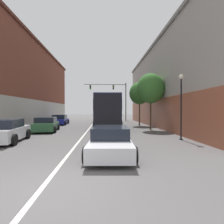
% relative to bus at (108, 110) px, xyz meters
% --- Properties ---
extents(ground_plane, '(160.00, 160.00, 0.00)m').
position_rel_bus_xyz_m(ground_plane, '(-2.02, -15.19, -1.95)').
color(ground_plane, '#565454').
extents(lane_center_line, '(0.14, 44.04, 0.01)m').
position_rel_bus_xyz_m(lane_center_line, '(-2.02, 0.83, -1.94)').
color(lane_center_line, silver).
rests_on(lane_center_line, ground_plane).
extents(building_left_brick, '(9.06, 28.44, 10.53)m').
position_rel_bus_xyz_m(building_left_brick, '(-12.84, 2.84, 3.43)').
color(building_left_brick, brown).
rests_on(building_left_brick, ground_plane).
extents(building_right_storefront, '(9.29, 28.59, 9.87)m').
position_rel_bus_xyz_m(building_right_storefront, '(9.91, 1.61, 3.10)').
color(building_right_storefront, '#9E998E').
rests_on(building_right_storefront, ground_plane).
extents(bus, '(2.95, 10.21, 3.48)m').
position_rel_bus_xyz_m(bus, '(0.00, 0.00, 0.00)').
color(bus, navy).
rests_on(bus, ground_plane).
extents(hatchback_foreground, '(2.16, 4.27, 1.22)m').
position_rel_bus_xyz_m(hatchback_foreground, '(-0.15, -11.87, -1.36)').
color(hatchback_foreground, silver).
rests_on(hatchback_foreground, ground_plane).
extents(parked_car_left_near, '(2.40, 4.20, 1.42)m').
position_rel_bus_xyz_m(parked_car_left_near, '(-6.49, -8.63, -1.27)').
color(parked_car_left_near, silver).
rests_on(parked_car_left_near, ground_plane).
extents(parked_car_left_mid, '(2.29, 4.60, 1.36)m').
position_rel_bus_xyz_m(parked_car_left_mid, '(-6.50, 4.76, -1.30)').
color(parked_car_left_mid, navy).
rests_on(parked_car_left_mid, ground_plane).
extents(parked_car_left_far, '(2.47, 4.22, 1.34)m').
position_rel_bus_xyz_m(parked_car_left_far, '(-5.79, -3.18, -1.31)').
color(parked_car_left_far, '#285633').
rests_on(parked_car_left_far, ground_plane).
extents(traffic_signal_gantry, '(7.87, 0.36, 7.08)m').
position_rel_bus_xyz_m(traffic_signal_gantry, '(1.47, 12.84, 3.14)').
color(traffic_signal_gantry, '#514C47').
rests_on(traffic_signal_gantry, ground_plane).
extents(street_lamp, '(0.32, 0.32, 4.36)m').
position_rel_bus_xyz_m(street_lamp, '(4.71, -8.26, 0.60)').
color(street_lamp, black).
rests_on(street_lamp, ground_plane).
extents(street_tree_near, '(2.73, 2.45, 5.67)m').
position_rel_bus_xyz_m(street_tree_near, '(4.24, -2.42, 2.21)').
color(street_tree_near, '#4C3823').
rests_on(street_tree_near, ground_plane).
extents(street_tree_far, '(2.59, 2.34, 5.59)m').
position_rel_bus_xyz_m(street_tree_far, '(4.14, 2.54, 2.20)').
color(street_tree_far, '#4C3823').
rests_on(street_tree_far, ground_plane).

